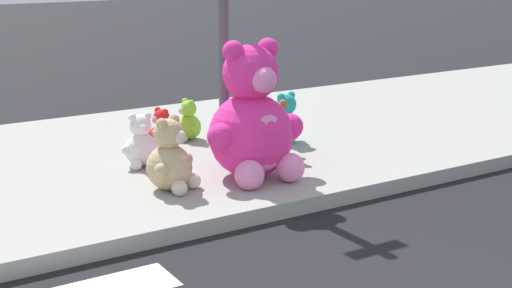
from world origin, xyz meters
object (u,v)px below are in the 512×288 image
object	(u,v)px
plush_pink_large	(253,124)
plush_white	(142,145)
plush_brown	(274,134)
plush_tan	(171,161)
plush_lime	(188,123)
plush_red	(161,133)
plush_teal	(285,122)

from	to	relation	value
plush_pink_large	plush_white	xyz separation A→B (m)	(-0.78, 0.94, -0.32)
plush_brown	plush_tan	size ratio (longest dim) A/B	0.90
plush_lime	plush_tan	world-z (taller)	plush_tan
plush_brown	plush_red	distance (m)	1.30
plush_white	plush_pink_large	bearing A→B (deg)	-50.27
plush_pink_large	plush_tan	distance (m)	0.90
plush_brown	plush_tan	world-z (taller)	plush_tan
plush_pink_large	plush_brown	distance (m)	0.83
plush_tan	plush_red	bearing A→B (deg)	68.98
plush_teal	plush_lime	xyz separation A→B (m)	(-0.90, 0.71, -0.04)
plush_red	plush_white	world-z (taller)	plush_white
plush_brown	plush_lime	xyz separation A→B (m)	(-0.47, 1.15, -0.06)
plush_pink_large	plush_white	distance (m)	1.26
plush_teal	plush_red	xyz separation A→B (m)	(-1.35, 0.47, -0.05)
plush_tan	plush_white	world-z (taller)	plush_tan
plush_pink_large	plush_teal	distance (m)	1.43
plush_pink_large	plush_tan	size ratio (longest dim) A/B	1.93
plush_pink_large	plush_lime	distance (m)	1.70
plush_lime	plush_white	size ratio (longest dim) A/B	0.86
plush_pink_large	plush_brown	xyz separation A→B (m)	(0.59, 0.51, -0.29)
plush_teal	plush_red	distance (m)	1.43
plush_brown	plush_red	bearing A→B (deg)	135.00
plush_teal	plush_white	size ratio (longest dim) A/B	1.05
plush_pink_large	plush_brown	world-z (taller)	plush_pink_large
plush_red	plush_tan	bearing A→B (deg)	-111.02
plush_teal	plush_pink_large	bearing A→B (deg)	-136.81
plush_teal	plush_brown	xyz separation A→B (m)	(-0.43, -0.44, 0.02)
plush_teal	plush_white	distance (m)	1.80
plush_brown	plush_red	xyz separation A→B (m)	(-0.92, 0.92, -0.06)
plush_brown	plush_pink_large	bearing A→B (deg)	-138.72
plush_teal	plush_white	world-z (taller)	plush_teal
plush_white	plush_red	bearing A→B (deg)	48.00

